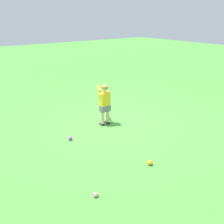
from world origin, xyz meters
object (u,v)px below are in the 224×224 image
at_px(child_batter, 104,101).
at_px(play_ball_behind_batter, 150,163).
at_px(play_ball_near_batter, 70,138).
at_px(play_ball_by_bucket, 96,195).

height_order(child_batter, play_ball_behind_batter, child_batter).
bearing_deg(play_ball_near_batter, child_batter, -167.72).
bearing_deg(play_ball_near_batter, play_ball_behind_batter, 112.79).
bearing_deg(play_ball_behind_batter, play_ball_by_bucket, 4.41).
bearing_deg(play_ball_by_bucket, play_ball_behind_batter, -175.59).
distance_m(child_batter, play_ball_by_bucket, 2.81).
relative_size(play_ball_behind_batter, play_ball_near_batter, 1.09).
height_order(child_batter, play_ball_near_batter, child_batter).
xyz_separation_m(play_ball_behind_batter, play_ball_near_batter, (0.76, -1.80, -0.00)).
bearing_deg(play_ball_behind_batter, child_batter, -100.76).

